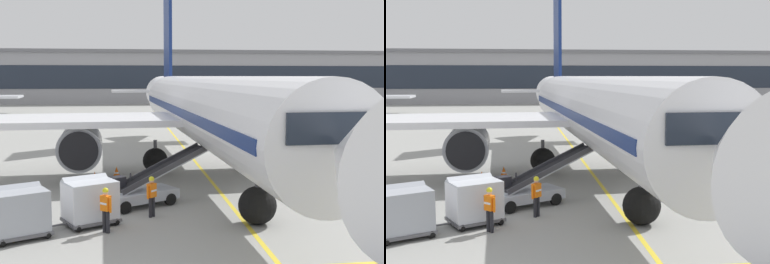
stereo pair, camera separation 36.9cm
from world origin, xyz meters
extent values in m
cylinder|color=white|center=(5.28, 16.42, 3.98)|extent=(5.35, 32.46, 3.88)
cube|color=navy|center=(5.28, 16.42, 3.98)|extent=(5.33, 31.17, 0.47)
cone|color=white|center=(6.11, -1.65, 3.98)|extent=(3.86, 4.05, 3.69)
cone|color=white|center=(4.40, 35.67, 4.27)|extent=(3.58, 6.36, 3.30)
cube|color=white|center=(-3.20, 16.85, 3.40)|extent=(15.63, 7.16, 0.36)
cylinder|color=#93969E|center=(-2.03, 16.25, 2.01)|extent=(2.60, 4.31, 2.41)
cylinder|color=black|center=(-1.93, 14.10, 2.01)|extent=(2.05, 0.21, 2.05)
cube|color=white|center=(13.69, 17.62, 3.40)|extent=(15.63, 7.16, 0.36)
cylinder|color=#93969E|center=(12.58, 16.92, 2.01)|extent=(2.60, 4.31, 2.41)
cylinder|color=black|center=(12.68, 14.77, 2.01)|extent=(2.05, 0.21, 2.05)
cube|color=navy|center=(4.47, 34.12, 9.60)|extent=(0.46, 3.89, 9.69)
cube|color=white|center=(4.49, 33.81, 4.56)|extent=(10.54, 3.06, 0.20)
cube|color=#1E2633|center=(5.98, 1.06, 4.56)|extent=(2.79, 1.87, 0.85)
cylinder|color=#47474C|center=(5.72, 6.74, 1.41)|extent=(0.22, 0.22, 1.26)
sphere|color=black|center=(5.72, 6.74, 0.77)|extent=(1.55, 1.55, 1.55)
cylinder|color=#47474C|center=(2.30, 17.91, 1.41)|extent=(0.22, 0.22, 1.26)
sphere|color=black|center=(2.30, 17.91, 0.77)|extent=(1.55, 1.55, 1.55)
cylinder|color=#47474C|center=(8.12, 18.17, 1.41)|extent=(0.22, 0.22, 1.26)
sphere|color=black|center=(8.12, 18.17, 0.77)|extent=(1.55, 1.55, 1.55)
cube|color=#A3A8B2|center=(1.12, 10.21, 0.50)|extent=(3.75, 3.06, 0.44)
cube|color=black|center=(0.13, 10.07, 1.07)|extent=(0.80, 0.78, 0.70)
cylinder|color=#333338|center=(0.72, 10.40, 1.12)|extent=(0.08, 0.08, 0.80)
cube|color=#A3A8B2|center=(2.23, 10.84, 1.55)|extent=(4.78, 3.22, 1.81)
cube|color=black|center=(2.23, 10.84, 1.64)|extent=(4.60, 3.03, 1.66)
cube|color=#333338|center=(2.45, 10.45, 1.67)|extent=(4.31, 2.46, 1.85)
cube|color=#333338|center=(2.02, 11.22, 1.67)|extent=(4.31, 2.46, 1.85)
cylinder|color=black|center=(2.52, 10.15, 0.28)|extent=(0.59, 0.45, 0.56)
cylinder|color=black|center=(1.80, 11.44, 0.28)|extent=(0.59, 0.45, 0.56)
cylinder|color=black|center=(0.44, 8.99, 0.28)|extent=(0.59, 0.45, 0.56)
cylinder|color=black|center=(-0.28, 10.27, 0.28)|extent=(0.59, 0.45, 0.56)
cube|color=#515156|center=(-0.91, 7.61, 0.21)|extent=(2.50, 2.32, 0.12)
cylinder|color=#4C4C51|center=(-2.12, 7.01, 0.20)|extent=(0.66, 0.37, 0.07)
cube|color=silver|center=(-0.91, 7.61, 1.02)|extent=(2.37, 2.19, 1.50)
cube|color=silver|center=(-1.09, 7.98, 1.54)|extent=(2.03, 1.55, 0.74)
cube|color=silver|center=(-1.77, 7.18, 1.02)|extent=(0.67, 1.30, 1.38)
sphere|color=black|center=(-1.93, 7.86, 0.15)|extent=(0.30, 0.30, 0.30)
sphere|color=black|center=(-1.32, 6.64, 0.15)|extent=(0.30, 0.30, 0.30)
sphere|color=black|center=(-0.49, 8.57, 0.15)|extent=(0.30, 0.30, 0.30)
sphere|color=black|center=(0.11, 7.36, 0.15)|extent=(0.30, 0.30, 0.30)
cube|color=#515156|center=(-3.37, 6.28, 0.21)|extent=(2.50, 2.32, 0.12)
cube|color=#9EA3AD|center=(-3.37, 6.28, 1.02)|extent=(2.37, 2.19, 1.50)
cube|color=#9EA3AD|center=(-3.55, 6.65, 1.54)|extent=(2.03, 1.55, 0.74)
sphere|color=black|center=(-3.78, 5.31, 0.15)|extent=(0.30, 0.30, 0.30)
sphere|color=black|center=(-2.95, 7.24, 0.15)|extent=(0.30, 0.30, 0.30)
sphere|color=black|center=(-2.35, 6.02, 0.15)|extent=(0.30, 0.30, 0.30)
cylinder|color=black|center=(-0.19, 6.40, 0.43)|extent=(0.15, 0.15, 0.86)
cylinder|color=black|center=(-0.32, 6.52, 0.43)|extent=(0.15, 0.15, 0.86)
cube|color=orange|center=(-0.25, 6.46, 1.15)|extent=(0.44, 0.43, 0.58)
cube|color=white|center=(-0.34, 6.37, 1.15)|extent=(0.26, 0.24, 0.08)
sphere|color=beige|center=(-0.25, 6.46, 1.56)|extent=(0.21, 0.21, 0.21)
sphere|color=yellow|center=(-0.25, 6.46, 1.63)|extent=(0.23, 0.23, 0.23)
cylinder|color=orange|center=(-0.08, 6.30, 1.10)|extent=(0.09, 0.09, 0.56)
cylinder|color=orange|center=(-0.43, 6.63, 1.10)|extent=(0.09, 0.09, 0.56)
cylinder|color=black|center=(1.64, 8.41, 0.43)|extent=(0.15, 0.15, 0.86)
cylinder|color=black|center=(1.52, 8.28, 0.43)|extent=(0.15, 0.15, 0.86)
cube|color=orange|center=(1.58, 8.34, 1.15)|extent=(0.43, 0.44, 0.58)
cube|color=white|center=(1.67, 8.26, 1.15)|extent=(0.24, 0.26, 0.08)
sphere|color=tan|center=(1.58, 8.34, 1.56)|extent=(0.21, 0.21, 0.21)
sphere|color=yellow|center=(1.58, 8.34, 1.63)|extent=(0.23, 0.23, 0.23)
cylinder|color=orange|center=(1.75, 8.52, 1.10)|extent=(0.09, 0.09, 0.56)
cylinder|color=orange|center=(1.42, 8.17, 1.10)|extent=(0.09, 0.09, 0.56)
cube|color=black|center=(-1.23, 15.55, 0.03)|extent=(0.55, 0.55, 0.05)
cone|color=orange|center=(-1.23, 15.55, 0.34)|extent=(0.44, 0.44, 0.57)
cylinder|color=white|center=(-1.23, 15.55, 0.37)|extent=(0.24, 0.24, 0.07)
cube|color=black|center=(-0.02, 15.98, 0.03)|extent=(0.70, 0.70, 0.05)
cone|color=orange|center=(-0.02, 15.98, 0.42)|extent=(0.56, 0.56, 0.73)
cylinder|color=white|center=(-0.02, 15.98, 0.45)|extent=(0.31, 0.31, 0.09)
cube|color=yellow|center=(5.29, 16.42, 0.00)|extent=(0.20, 110.00, 0.01)
cube|color=#939399|center=(8.59, 103.21, 5.45)|extent=(135.38, 16.55, 10.91)
cube|color=#1E2633|center=(8.59, 94.89, 5.73)|extent=(131.32, 0.10, 4.91)
cube|color=slate|center=(8.59, 101.56, 11.26)|extent=(134.03, 14.07, 0.70)
camera|label=1|loc=(0.57, -12.08, 5.93)|focal=46.29mm
camera|label=2|loc=(0.93, -12.13, 5.93)|focal=46.29mm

